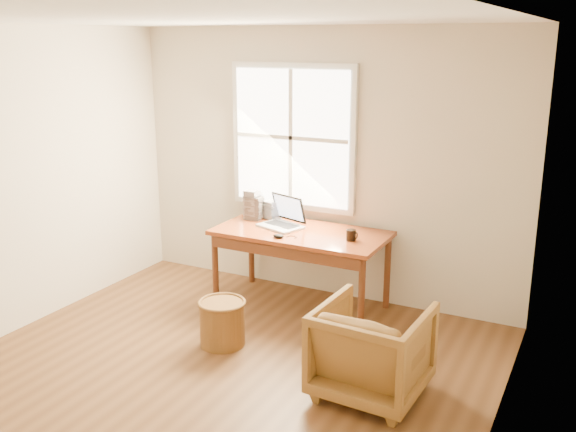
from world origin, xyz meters
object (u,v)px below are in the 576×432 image
desk (301,233)px  coffee_mug (351,235)px  armchair (372,350)px  wicker_stool (222,323)px  laptop (280,212)px  cd_stack_a (255,205)px

desk → coffee_mug: size_ratio=16.44×
desk → armchair: (1.14, -1.19, -0.39)m
desk → coffee_mug: (0.52, -0.05, 0.07)m
wicker_stool → laptop: 1.26m
desk → armchair: desk is taller
armchair → wicker_stool: size_ratio=2.01×
desk → cd_stack_a: size_ratio=6.43×
coffee_mug → cd_stack_a: size_ratio=0.39×
desk → laptop: (-0.23, 0.02, 0.17)m
wicker_stool → cd_stack_a: cd_stack_a is taller
desk → wicker_stool: size_ratio=4.27×
wicker_stool → armchair: bearing=-7.2°
laptop → coffee_mug: bearing=13.2°
armchair → coffee_mug: coffee_mug is taller
laptop → coffee_mug: size_ratio=4.33×
desk → armchair: 1.69m
desk → laptop: 0.28m
armchair → laptop: size_ratio=1.79×
coffee_mug → laptop: bearing=157.1°
armchair → desk: bearing=-43.1°
wicker_stool → laptop: (0.01, 1.03, 0.71)m
armchair → cd_stack_a: cd_stack_a is taller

